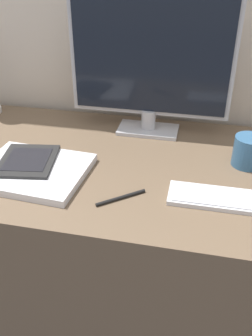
% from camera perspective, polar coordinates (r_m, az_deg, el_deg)
% --- Properties ---
extents(desk, '(1.42, 0.66, 0.72)m').
position_cam_1_polar(desk, '(1.32, 2.32, -12.94)').
color(desk, brown).
rests_on(desk, ground_plane).
extents(monitor, '(0.52, 0.11, 0.46)m').
position_cam_1_polar(monitor, '(1.21, 3.77, 16.01)').
color(monitor, '#B7B7BC').
rests_on(monitor, desk).
extents(keyboard, '(0.31, 0.10, 0.01)m').
position_cam_1_polar(keyboard, '(0.98, 15.48, -4.64)').
color(keyboard, silver).
rests_on(keyboard, desk).
extents(laptop, '(0.31, 0.26, 0.02)m').
position_cam_1_polar(laptop, '(1.08, -13.96, -0.43)').
color(laptop, silver).
rests_on(laptop, desk).
extents(ereader, '(0.18, 0.20, 0.01)m').
position_cam_1_polar(ereader, '(1.10, -14.76, 1.12)').
color(ereader, black).
rests_on(ereader, laptop).
extents(coffee_mug, '(0.12, 0.09, 0.09)m').
position_cam_1_polar(coffee_mug, '(1.13, 18.26, 2.42)').
color(coffee_mug, '#336089').
rests_on(coffee_mug, desk).
extents(pen, '(0.11, 0.09, 0.01)m').
position_cam_1_polar(pen, '(0.95, -0.78, -4.53)').
color(pen, black).
rests_on(pen, desk).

